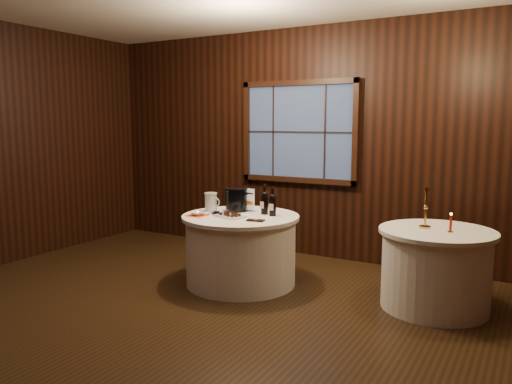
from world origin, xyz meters
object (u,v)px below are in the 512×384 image
Objects in this scene: sign_stand at (249,204)px; main_table at (241,249)px; port_bottle_left at (265,201)px; grape_bunch at (216,213)px; chocolate_plate at (230,215)px; side_table at (435,269)px; cracker_bowl at (198,214)px; ice_bucket at (236,199)px; glass_pitcher at (211,202)px; brass_candlestick at (425,213)px; red_candle at (451,225)px; chocolate_box at (256,220)px; port_bottle_right at (273,203)px.

main_table is at bearing -73.40° from sign_stand.
port_bottle_left reaches higher than grape_bunch.
chocolate_plate is 0.20m from grape_bunch.
chocolate_plate reaches higher than side_table.
ice_bucket is at bearing 62.43° from cracker_bowl.
glass_pitcher is (-0.39, -0.19, 0.01)m from sign_stand.
cracker_bowl is at bearing -83.86° from glass_pitcher.
ice_bucket reaches higher than side_table.
grape_bunch is (-0.21, -0.36, -0.07)m from sign_stand.
chocolate_plate is (-2.04, -0.45, 0.40)m from side_table.
ice_bucket is 0.67× the size of brass_candlestick.
side_table is 5.08× the size of glass_pitcher.
ice_bucket is at bearing -160.46° from port_bottle_left.
side_table is 2.24m from ice_bucket.
glass_pitcher reaches higher than side_table.
sign_stand reaches higher than ice_bucket.
port_bottle_left is at bearing -175.59° from brass_candlestick.
sign_stand reaches higher than chocolate_plate.
port_bottle_left is 1.93m from red_candle.
chocolate_box is at bearing -17.22° from glass_pitcher.
grape_bunch is at bearing -155.58° from port_bottle_right.
port_bottle_left is 1.80× the size of red_candle.
red_candle is (1.93, 0.04, -0.07)m from port_bottle_left.
port_bottle_right reaches higher than grape_bunch.
main_table is 4.80× the size of ice_bucket.
red_candle is at bearing 5.27° from glass_pitcher.
side_table is 1.77m from port_bottle_right.
grape_bunch is at bearing -169.15° from side_table.
main_table is 7.15× the size of chocolate_box.
chocolate_plate is (-0.01, -0.38, -0.08)m from sign_stand.
port_bottle_left is 1.86× the size of chocolate_box.
main_table is at bearing 32.01° from cracker_bowl.
main_table is 3.24× the size of brass_candlestick.
grape_bunch is at bearing -42.01° from glass_pitcher.
cracker_bowl is at bearing -169.30° from red_candle.
port_bottle_right is (0.12, -0.05, -0.01)m from port_bottle_left.
brass_candlestick is (1.58, 0.52, 0.14)m from chocolate_box.
main_table is 7.47× the size of grape_bunch.
main_table is 6.02× the size of glass_pitcher.
port_bottle_right is 0.48m from chocolate_plate.
chocolate_box is 0.84× the size of glass_pitcher.
brass_candlestick is at bearing 159.63° from red_candle.
brass_candlestick reaches higher than glass_pitcher.
ice_bucket is at bearing -176.96° from side_table.
glass_pitcher is at bearing 95.01° from cracker_bowl.
glass_pitcher is at bearing -173.96° from side_table.
port_bottle_left is 0.43m from chocolate_plate.
red_candle is at bearing 1.09° from ice_bucket.
port_bottle_left is 1.57× the size of glass_pitcher.
glass_pitcher is at bearing -147.91° from port_bottle_left.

